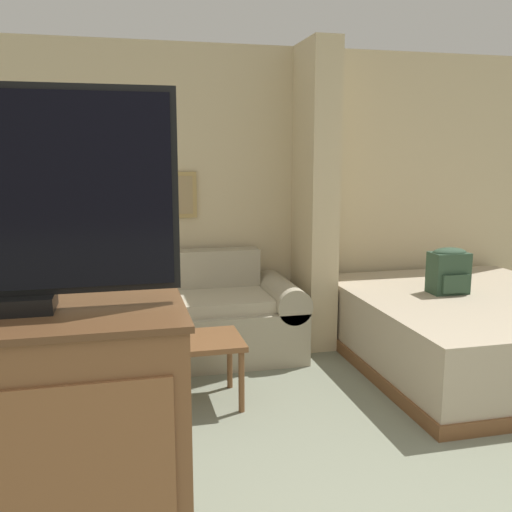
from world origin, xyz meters
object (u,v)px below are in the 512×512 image
object	(u,v)px
tv_dresser	(28,497)
tv	(5,199)
coffee_table	(184,348)
table_lamp	(15,264)
bed	(472,329)
backpack	(449,270)
couch	(177,320)

from	to	relation	value
tv_dresser	tv	distance (m)	0.94
coffee_table	table_lamp	distance (m)	1.54
coffee_table	table_lamp	xyz separation A→B (m)	(-1.17, 0.90, 0.45)
table_lamp	tv_dresser	bearing A→B (deg)	-80.48
bed	coffee_table	bearing A→B (deg)	-174.57
tv_dresser	backpack	size ratio (longest dim) A/B	3.27
couch	coffee_table	world-z (taller)	couch
couch	tv_dresser	xyz separation A→B (m)	(-0.74, -2.80, 0.29)
table_lamp	couch	bearing A→B (deg)	0.82
couch	bed	size ratio (longest dim) A/B	0.95
table_lamp	tv	world-z (taller)	tv
tv_dresser	bed	world-z (taller)	tv_dresser
bed	backpack	size ratio (longest dim) A/B	5.83
tv	coffee_table	bearing A→B (deg)	69.53
table_lamp	bed	bearing A→B (deg)	-10.90
couch	tv	size ratio (longest dim) A/B	2.07
tv_dresser	bed	bearing A→B (deg)	34.74
table_lamp	backpack	xyz separation A→B (m)	(3.33, -0.56, -0.09)
bed	table_lamp	bearing A→B (deg)	169.10
coffee_table	bed	bearing A→B (deg)	5.43
couch	table_lamp	size ratio (longest dim) A/B	5.42
couch	backpack	distance (m)	2.25
coffee_table	tv_dresser	size ratio (longest dim) A/B	0.64
couch	bed	distance (m)	2.40
coffee_table	bed	world-z (taller)	bed
bed	backpack	xyz separation A→B (m)	(-0.17, 0.12, 0.47)
tv_dresser	backpack	distance (m)	3.63
couch	coffee_table	xyz separation A→B (m)	(-0.04, -0.91, 0.08)
coffee_table	bed	size ratio (longest dim) A/B	0.36
backpack	table_lamp	bearing A→B (deg)	170.52
couch	backpack	bearing A→B (deg)	-15.10
table_lamp	bed	world-z (taller)	table_lamp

